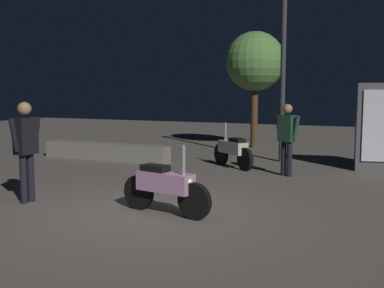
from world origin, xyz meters
name	(u,v)px	position (x,y,z in m)	size (l,w,h in m)	color
ground_plane	(148,213)	(0.00, 0.00, 0.00)	(40.00, 40.00, 0.00)	#605951
motorcycle_pink_foreground	(165,186)	(0.28, 0.03, 0.44)	(1.65, 0.47, 1.11)	black
motorcycle_white_parked_left	(233,150)	(-0.27, 4.70, 0.44)	(1.37, 1.09, 1.11)	black
person_rider_beside	(287,133)	(1.22, 4.11, 0.97)	(0.64, 0.36, 1.63)	black
person_bystander_far	(26,143)	(-2.24, -0.26, 1.04)	(0.26, 0.67, 1.73)	black
streetlamp_near	(284,29)	(0.59, 6.21, 3.54)	(0.36, 0.36, 5.67)	#38383D
tree_left_bg	(255,62)	(-1.05, 9.02, 2.87)	(1.97, 1.97, 3.88)	#4C331E
planter_wall_low	(106,151)	(-3.99, 4.57, 0.23)	(3.85, 0.50, 0.45)	gray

